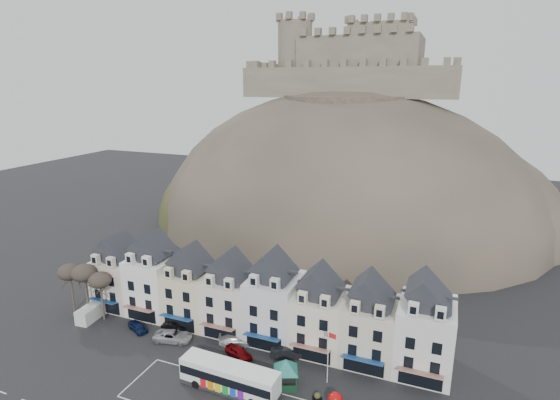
# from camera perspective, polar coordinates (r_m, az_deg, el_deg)

# --- Properties ---
(coach_bay_markings) EXTENTS (22.00, 7.50, 0.01)m
(coach_bay_markings) POSITION_cam_1_polar(r_m,az_deg,el_deg) (56.10, -8.39, -24.40)
(coach_bay_markings) COLOR silver
(coach_bay_markings) RESTS_ON ground
(townhouse_terrace) EXTENTS (54.40, 9.35, 11.80)m
(townhouse_terrace) POSITION_cam_1_polar(r_m,az_deg,el_deg) (64.74, -3.42, -12.77)
(townhouse_terrace) COLOR beige
(townhouse_terrace) RESTS_ON ground
(castle_hill) EXTENTS (100.00, 76.00, 68.00)m
(castle_hill) POSITION_cam_1_polar(r_m,az_deg,el_deg) (112.99, 8.55, -3.33)
(castle_hill) COLOR #39352C
(castle_hill) RESTS_ON ground
(castle) EXTENTS (50.20, 22.20, 22.00)m
(castle) POSITION_cam_1_polar(r_m,az_deg,el_deg) (114.35, 9.83, 17.24)
(castle) COLOR #625B4B
(castle) RESTS_ON ground
(tree_left_far) EXTENTS (3.61, 3.61, 8.24)m
(tree_left_far) POSITION_cam_1_polar(r_m,az_deg,el_deg) (76.42, -25.78, -8.50)
(tree_left_far) COLOR #3E3227
(tree_left_far) RESTS_ON ground
(tree_left_mid) EXTENTS (3.78, 3.78, 8.64)m
(tree_left_mid) POSITION_cam_1_polar(r_m,az_deg,el_deg) (74.22, -24.21, -8.72)
(tree_left_mid) COLOR #3E3227
(tree_left_mid) RESTS_ON ground
(tree_left_near) EXTENTS (3.43, 3.43, 7.84)m
(tree_left_near) POSITION_cam_1_polar(r_m,az_deg,el_deg) (72.47, -22.46, -9.69)
(tree_left_near) COLOR #3E3227
(tree_left_near) RESTS_ON ground
(bus) EXTENTS (12.41, 3.34, 3.47)m
(bus) POSITION_cam_1_polar(r_m,az_deg,el_deg) (56.01, -6.62, -21.91)
(bus) COLOR #262628
(bus) RESTS_ON ground
(bus_shelter) EXTENTS (5.38, 5.38, 3.70)m
(bus_shelter) POSITION_cam_1_polar(r_m,az_deg,el_deg) (55.74, 0.76, -20.78)
(bus_shelter) COLOR black
(bus_shelter) RESTS_ON ground
(flagpole) EXTENTS (1.02, 0.30, 7.20)m
(flagpole) POSITION_cam_1_polar(r_m,az_deg,el_deg) (55.76, 6.37, -19.32)
(flagpole) COLOR silver
(flagpole) RESTS_ON ground
(white_van) EXTENTS (2.49, 4.95, 2.18)m
(white_van) POSITION_cam_1_polar(r_m,az_deg,el_deg) (75.65, -23.47, -13.34)
(white_van) COLOR silver
(white_van) RESTS_ON ground
(planter_east) EXTENTS (1.16, 0.81, 1.05)m
(planter_east) POSITION_cam_1_polar(r_m,az_deg,el_deg) (55.33, 4.91, -24.25)
(planter_east) COLOR black
(planter_east) RESTS_ON ground
(car_navy) EXTENTS (4.13, 2.95, 1.31)m
(car_navy) POSITION_cam_1_polar(r_m,az_deg,el_deg) (70.31, -18.10, -15.46)
(car_navy) COLOR #0B1639
(car_navy) RESTS_ON ground
(car_black) EXTENTS (4.24, 2.04, 1.34)m
(car_black) POSITION_cam_1_polar(r_m,az_deg,el_deg) (68.79, -13.54, -15.82)
(car_black) COLOR black
(car_black) RESTS_ON ground
(car_silver) EXTENTS (5.79, 3.67, 1.51)m
(car_silver) POSITION_cam_1_polar(r_m,az_deg,el_deg) (66.58, -13.81, -16.88)
(car_silver) COLOR #A3A7AB
(car_silver) RESTS_ON ground
(car_white) EXTENTS (5.05, 3.61, 1.36)m
(car_white) POSITION_cam_1_polar(r_m,az_deg,el_deg) (64.44, -5.83, -17.73)
(car_white) COLOR silver
(car_white) RESTS_ON ground
(car_maroon) EXTENTS (4.62, 3.30, 1.46)m
(car_maroon) POSITION_cam_1_polar(r_m,az_deg,el_deg) (61.89, -5.44, -19.20)
(car_maroon) COLOR #620509
(car_maroon) RESTS_ON ground
(car_charcoal) EXTENTS (4.82, 3.10, 1.50)m
(car_charcoal) POSITION_cam_1_polar(r_m,az_deg,el_deg) (61.73, 0.95, -19.20)
(car_charcoal) COLOR black
(car_charcoal) RESTS_ON ground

